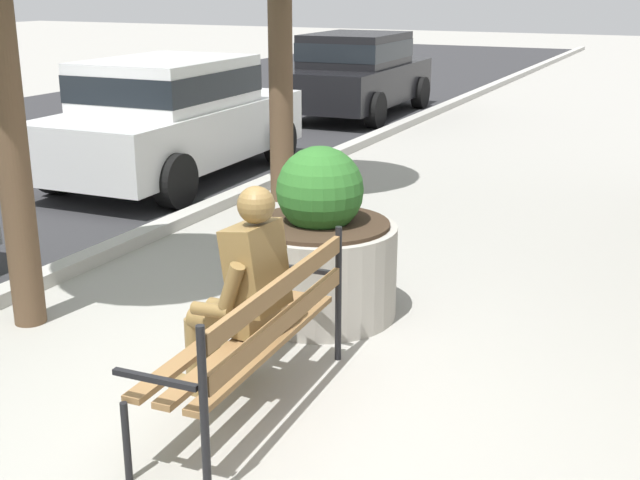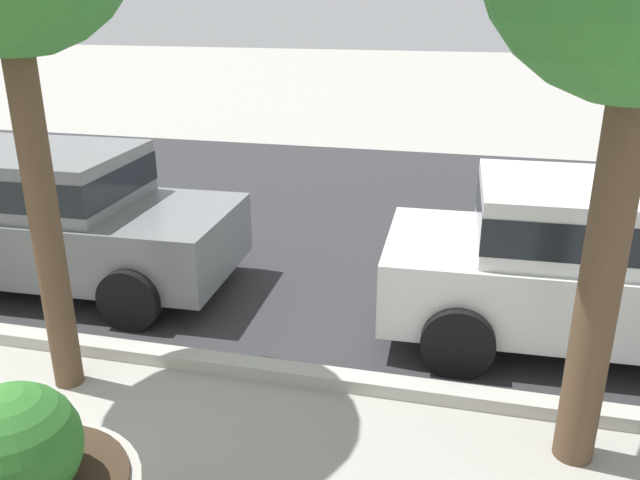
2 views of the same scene
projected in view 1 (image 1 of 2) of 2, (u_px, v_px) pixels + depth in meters
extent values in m
plane|color=#9E9B93|center=(266.00, 432.00, 4.74)|extent=(80.00, 80.00, 0.00)
cube|color=olive|center=(268.00, 347.00, 4.78)|extent=(1.70, 0.20, 0.04)
cube|color=olive|center=(241.00, 342.00, 4.85)|extent=(1.70, 0.20, 0.04)
cube|color=olive|center=(214.00, 337.00, 4.92)|extent=(1.70, 0.20, 0.04)
cube|color=olive|center=(282.00, 322.00, 4.70)|extent=(1.70, 0.12, 0.11)
cube|color=olive|center=(281.00, 286.00, 4.63)|extent=(1.70, 0.12, 0.11)
cylinder|color=black|center=(126.00, 442.00, 4.22)|extent=(0.04, 0.04, 0.45)
cylinder|color=black|center=(204.00, 417.00, 3.97)|extent=(0.04, 0.04, 0.95)
cube|color=black|center=(155.00, 379.00, 4.02)|extent=(0.06, 0.48, 0.03)
cylinder|color=black|center=(276.00, 319.00, 5.76)|extent=(0.04, 0.04, 0.45)
cylinder|color=black|center=(338.00, 295.00, 5.52)|extent=(0.04, 0.04, 0.95)
cube|color=black|center=(301.00, 269.00, 5.57)|extent=(0.06, 0.48, 0.03)
cube|color=olive|center=(244.00, 315.00, 4.96)|extent=(0.36, 0.34, 0.16)
cube|color=olive|center=(256.00, 267.00, 4.82)|extent=(0.38, 0.32, 0.55)
sphere|color=olive|center=(256.00, 205.00, 4.70)|extent=(0.22, 0.22, 0.22)
cylinder|color=olive|center=(232.00, 286.00, 4.66)|extent=(0.10, 0.19, 0.29)
cylinder|color=olive|center=(212.00, 310.00, 4.77)|extent=(0.10, 0.27, 0.10)
cylinder|color=olive|center=(274.00, 264.00, 5.02)|extent=(0.10, 0.19, 0.29)
cylinder|color=olive|center=(256.00, 286.00, 5.15)|extent=(0.10, 0.27, 0.10)
cylinder|color=olive|center=(216.00, 322.00, 4.96)|extent=(0.16, 0.37, 0.14)
cylinder|color=olive|center=(194.00, 356.00, 5.13)|extent=(0.11, 0.11, 0.50)
cube|color=olive|center=(188.00, 385.00, 5.22)|extent=(0.13, 0.25, 0.07)
cylinder|color=olive|center=(234.00, 312.00, 5.11)|extent=(0.16, 0.37, 0.14)
cylinder|color=olive|center=(212.00, 345.00, 5.28)|extent=(0.11, 0.11, 0.50)
cube|color=olive|center=(206.00, 374.00, 5.37)|extent=(0.13, 0.25, 0.07)
cube|color=olive|center=(213.00, 359.00, 5.48)|extent=(0.29, 0.20, 0.16)
cylinder|color=#A8A399|center=(320.00, 270.00, 6.34)|extent=(1.18, 1.18, 0.71)
cylinder|color=#38281C|center=(320.00, 224.00, 6.23)|extent=(1.06, 1.06, 0.03)
sphere|color=#2D6B28|center=(320.00, 190.00, 6.15)|extent=(0.66, 0.66, 0.66)
cylinder|color=brown|center=(9.00, 128.00, 5.83)|extent=(0.24, 0.24, 2.98)
cylinder|color=brown|center=(281.00, 81.00, 9.40)|extent=(0.28, 0.28, 2.80)
cube|color=silver|center=(176.00, 132.00, 10.75)|extent=(4.15, 1.83, 0.70)
cube|color=silver|center=(167.00, 83.00, 10.42)|extent=(2.18, 1.63, 0.60)
cube|color=black|center=(167.00, 83.00, 10.42)|extent=(2.19, 1.65, 0.33)
cylinder|color=black|center=(179.00, 133.00, 12.33)|extent=(0.65, 0.24, 0.64)
cylinder|color=black|center=(280.00, 141.00, 11.67)|extent=(0.65, 0.24, 0.64)
cylinder|color=black|center=(57.00, 168.00, 10.00)|extent=(0.65, 0.24, 0.64)
cylinder|color=black|center=(175.00, 181.00, 9.34)|extent=(0.65, 0.24, 0.64)
cube|color=black|center=(358.00, 83.00, 15.94)|extent=(4.15, 1.83, 0.70)
cube|color=black|center=(356.00, 49.00, 15.61)|extent=(2.18, 1.63, 0.60)
cube|color=black|center=(356.00, 49.00, 15.61)|extent=(2.19, 1.65, 0.33)
cylinder|color=black|center=(344.00, 88.00, 17.51)|extent=(0.65, 0.24, 0.64)
cylinder|color=black|center=(420.00, 93.00, 16.86)|extent=(0.65, 0.24, 0.64)
cylinder|color=black|center=(289.00, 105.00, 15.19)|extent=(0.65, 0.24, 0.64)
cylinder|color=black|center=(375.00, 110.00, 14.53)|extent=(0.65, 0.24, 0.64)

